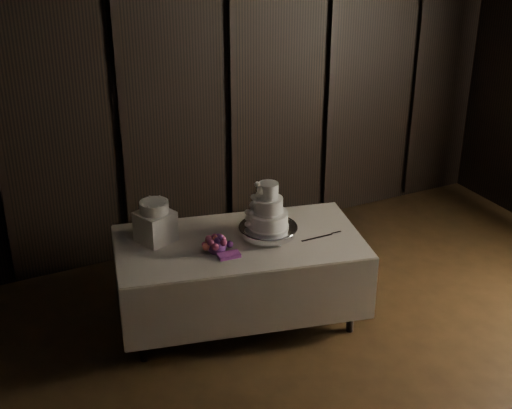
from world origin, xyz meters
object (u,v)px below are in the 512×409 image
object	(u,v)px
bouquet	(217,245)
box_pedestal	(156,226)
cake_stand	(268,232)
wedding_cake	(266,211)
small_cake	(154,207)
display_table	(240,277)

from	to	relation	value
bouquet	box_pedestal	distance (m)	0.54
bouquet	cake_stand	bearing A→B (deg)	5.87
cake_stand	wedding_cake	size ratio (longest dim) A/B	1.26
small_cake	wedding_cake	bearing A→B (deg)	-23.76
wedding_cake	bouquet	distance (m)	0.48
bouquet	small_cake	distance (m)	0.58
wedding_cake	box_pedestal	distance (m)	0.89
display_table	small_cake	xyz separation A→B (m)	(-0.60, 0.30, 0.64)
display_table	bouquet	size ratio (longest dim) A/B	5.72
cake_stand	box_pedestal	xyz separation A→B (m)	(-0.84, 0.34, 0.08)
wedding_cake	bouquet	bearing A→B (deg)	-171.16
display_table	wedding_cake	bearing A→B (deg)	-2.63
display_table	bouquet	bearing A→B (deg)	-146.23
small_cake	box_pedestal	bearing A→B (deg)	0.00
wedding_cake	small_cake	bearing A→B (deg)	160.90
small_cake	bouquet	bearing A→B (deg)	-46.90
cake_stand	wedding_cake	distance (m)	0.20
display_table	box_pedestal	distance (m)	0.82
display_table	small_cake	world-z (taller)	small_cake
wedding_cake	bouquet	size ratio (longest dim) A/B	1.02
bouquet	small_cake	world-z (taller)	small_cake
box_pedestal	small_cake	xyz separation A→B (m)	(0.00, 0.00, 0.17)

